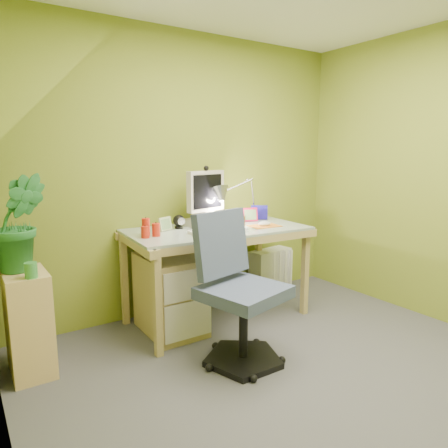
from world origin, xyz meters
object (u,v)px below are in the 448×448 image
desk_lamp (249,190)px  potted_plant (19,223)px  task_chair (244,289)px  side_ledge (29,323)px  radiator (270,271)px  desk (217,274)px  monitor (206,197)px

desk_lamp → potted_plant: size_ratio=0.91×
potted_plant → task_chair: (1.21, -0.69, -0.46)m
desk_lamp → side_ledge: desk_lamp is taller
radiator → side_ledge: bearing=-178.0°
desk → task_chair: size_ratio=1.42×
monitor → side_ledge: size_ratio=0.71×
potted_plant → radiator: bearing=7.3°
monitor → side_ledge: 1.63m
desk → desk_lamp: size_ratio=2.64×
potted_plant → radiator: 2.40m
monitor → radiator: bearing=-6.5°
desk → radiator: bearing=22.1°
side_ledge → task_chair: 1.38m
task_chair → radiator: bearing=29.0°
monitor → desk: bearing=-102.9°
desk → task_chair: task_chair is taller
desk → potted_plant: bearing=-175.8°
side_ledge → potted_plant: bearing=90.0°
radiator → task_chair: bearing=-143.4°
desk_lamp → monitor: bearing=170.0°
monitor → radiator: monitor is taller
desk_lamp → potted_plant: 1.92m
monitor → task_chair: monitor is taller
desk → potted_plant: size_ratio=2.40×
side_ledge → desk: bearing=2.7°
desk_lamp → potted_plant: (-1.91, -0.20, -0.09)m
monitor → task_chair: size_ratio=0.46×
desk → desk_lamp: (0.45, 0.18, 0.67)m
task_chair → radiator: 1.46m
potted_plant → radiator: (2.26, 0.29, -0.75)m
side_ledge → task_chair: task_chair is taller
monitor → radiator: size_ratio=1.08×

